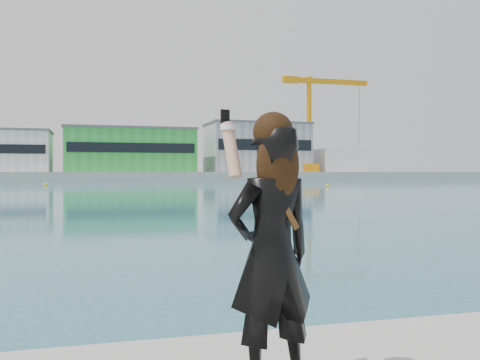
# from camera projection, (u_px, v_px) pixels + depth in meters

# --- Properties ---
(far_quay) EXTENTS (320.00, 40.00, 2.00)m
(far_quay) POSITION_uv_depth(u_px,v_px,m) (96.00, 176.00, 128.53)
(far_quay) COLOR #9E9E99
(far_quay) RESTS_ON ground
(warehouse_green) EXTENTS (30.60, 16.36, 10.50)m
(warehouse_green) POSITION_uv_depth(u_px,v_px,m) (130.00, 150.00, 128.65)
(warehouse_green) COLOR green
(warehouse_green) RESTS_ON far_quay
(warehouse_grey_right) EXTENTS (25.50, 15.35, 12.50)m
(warehouse_grey_right) POSITION_uv_depth(u_px,v_px,m) (257.00, 148.00, 137.26)
(warehouse_grey_right) COLOR gray
(warehouse_grey_right) RESTS_ON far_quay
(ancillary_shed) EXTENTS (12.00, 10.00, 6.00)m
(ancillary_shed) POSITION_uv_depth(u_px,v_px,m) (338.00, 161.00, 141.34)
(ancillary_shed) COLOR silver
(ancillary_shed) RESTS_ON far_quay
(dock_crane) EXTENTS (23.00, 4.00, 24.00)m
(dock_crane) POSITION_uv_depth(u_px,v_px,m) (313.00, 120.00, 134.95)
(dock_crane) COLOR orange
(dock_crane) RESTS_ON far_quay
(flagpole_right) EXTENTS (1.28, 0.16, 8.00)m
(flagpole_right) POSITION_uv_depth(u_px,v_px,m) (193.00, 153.00, 125.74)
(flagpole_right) COLOR silver
(flagpole_right) RESTS_ON far_quay
(buoy_near) EXTENTS (0.50, 0.50, 0.50)m
(buoy_near) POSITION_uv_depth(u_px,v_px,m) (327.00, 187.00, 74.10)
(buoy_near) COLOR yellow
(buoy_near) RESTS_ON ground
(buoy_far) EXTENTS (0.50, 0.50, 0.50)m
(buoy_far) POSITION_uv_depth(u_px,v_px,m) (46.00, 186.00, 79.33)
(buoy_far) COLOR yellow
(buoy_far) RESTS_ON ground
(woman) EXTENTS (0.65, 0.50, 1.68)m
(woman) POSITION_uv_depth(u_px,v_px,m) (271.00, 247.00, 3.21)
(woman) COLOR black
(woman) RESTS_ON near_quay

